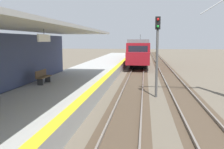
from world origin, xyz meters
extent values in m
cube|color=#A8A8A3|center=(-2.50, 16.00, 0.45)|extent=(5.00, 80.00, 0.90)
cube|color=yellow|center=(-0.25, 16.00, 0.90)|extent=(0.50, 80.00, 0.01)
cube|color=#B2B2AD|center=(-2.60, 9.59, 4.35)|extent=(4.40, 24.00, 0.16)
cube|color=white|center=(-2.20, 11.59, 3.82)|extent=(0.08, 1.40, 0.36)
cylinder|color=#333333|center=(-2.20, 11.59, 4.14)|extent=(0.03, 0.03, 0.27)
cube|color=#4C3D2D|center=(1.90, 20.00, 0.00)|extent=(2.34, 120.00, 0.01)
cube|color=slate|center=(1.18, 20.00, 0.08)|extent=(0.08, 120.00, 0.15)
cube|color=slate|center=(2.62, 20.00, 0.08)|extent=(0.08, 120.00, 0.15)
cube|color=#4C3D2D|center=(5.30, 20.00, 0.00)|extent=(2.34, 120.00, 0.01)
cube|color=slate|center=(4.58, 20.00, 0.08)|extent=(0.08, 120.00, 0.15)
cube|color=slate|center=(6.02, 20.00, 0.08)|extent=(0.08, 120.00, 0.15)
cube|color=maroon|center=(1.90, 38.57, 2.07)|extent=(2.90, 18.00, 2.70)
cube|color=slate|center=(1.90, 38.57, 3.64)|extent=(2.67, 18.00, 0.44)
cube|color=black|center=(1.90, 29.55, 2.48)|extent=(2.32, 0.06, 1.21)
cube|color=maroon|center=(1.90, 28.77, 1.60)|extent=(2.78, 1.60, 1.49)
cube|color=black|center=(3.36, 38.57, 2.48)|extent=(0.04, 15.84, 0.86)
cylinder|color=#333333|center=(1.90, 42.17, 4.31)|extent=(0.06, 0.06, 0.90)
cube|color=black|center=(1.90, 32.72, 0.36)|extent=(2.17, 2.20, 0.72)
cube|color=black|center=(1.90, 44.42, 0.36)|extent=(2.17, 2.20, 0.72)
cylinder|color=#4C4C4C|center=(3.51, 15.96, 2.20)|extent=(0.16, 0.16, 4.40)
cube|color=black|center=(3.51, 15.96, 4.80)|extent=(0.32, 0.24, 0.80)
sphere|color=red|center=(3.51, 15.82, 5.02)|extent=(0.16, 0.16, 0.16)
sphere|color=green|center=(3.51, 15.82, 4.58)|extent=(0.16, 0.16, 0.16)
cylinder|color=#9EA3A8|center=(7.33, 16.07, 6.10)|extent=(2.47, 0.07, 1.60)
cube|color=brown|center=(-3.79, 15.01, 1.34)|extent=(0.44, 1.60, 0.06)
cube|color=brown|center=(-3.99, 15.01, 1.58)|extent=(0.06, 1.60, 0.40)
cube|color=#333333|center=(-3.79, 14.41, 1.12)|extent=(0.36, 0.08, 0.44)
cube|color=#333333|center=(-3.79, 15.61, 1.12)|extent=(0.36, 0.08, 0.44)
camera|label=1|loc=(2.74, 0.15, 3.69)|focal=38.70mm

